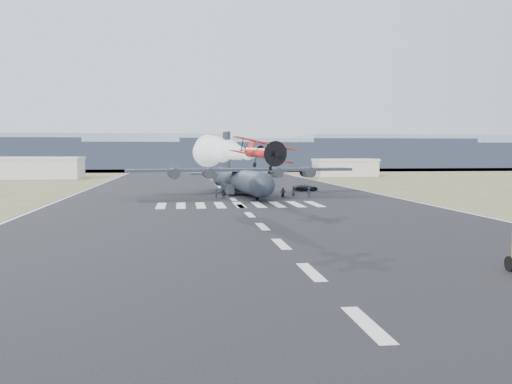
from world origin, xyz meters
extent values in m
plane|color=black|center=(0.00, 0.00, 0.00)|extent=(500.00, 500.00, 0.00)
cube|color=brown|center=(0.00, 230.00, 0.00)|extent=(500.00, 80.00, 0.00)
cube|color=gray|center=(-65.00, 260.00, 8.50)|extent=(150.00, 50.00, 17.00)
cube|color=gray|center=(0.00, 260.00, 6.50)|extent=(150.00, 50.00, 13.00)
cube|color=gray|center=(65.00, 260.00, 7.50)|extent=(150.00, 50.00, 15.00)
cube|color=gray|center=(130.00, 260.00, 8.50)|extent=(150.00, 50.00, 17.00)
cube|color=#B4ADA0|center=(-52.00, 145.00, 3.00)|extent=(24.00, 14.00, 6.00)
cube|color=beige|center=(-52.00, 145.00, 6.30)|extent=(24.50, 14.50, 0.80)
cube|color=#B4ADA0|center=(46.00, 150.00, 2.60)|extent=(20.00, 12.00, 5.20)
cube|color=beige|center=(46.00, 150.00, 5.50)|extent=(20.50, 12.50, 0.80)
cylinder|color=black|center=(13.76, -1.54, 0.53)|extent=(0.39, 1.05, 1.05)
cylinder|color=red|center=(-1.06, 17.52, 8.16)|extent=(1.88, 5.57, 0.99)
sphere|color=black|center=(-1.10, 17.73, 8.55)|extent=(0.77, 0.77, 0.77)
cylinder|color=black|center=(-0.63, 14.92, 8.16)|extent=(1.19, 0.83, 1.10)
cylinder|color=black|center=(-0.57, 14.54, 8.16)|extent=(2.39, 0.43, 2.41)
cube|color=red|center=(-0.99, 17.08, 7.78)|extent=(6.58, 2.15, 1.35)
cube|color=red|center=(-0.94, 16.76, 9.10)|extent=(6.79, 2.19, 1.39)
cube|color=red|center=(-1.48, 20.01, 8.71)|extent=(0.27, 0.99, 1.10)
cube|color=red|center=(-1.48, 20.01, 8.16)|extent=(2.29, 1.12, 0.09)
cylinder|color=black|center=(-1.78, 16.51, 6.85)|extent=(0.21, 0.50, 0.48)
cylinder|color=black|center=(-0.05, 16.80, 6.85)|extent=(0.21, 0.50, 0.48)
sphere|color=white|center=(-1.52, 20.22, 8.16)|extent=(0.77, 0.77, 0.77)
sphere|color=white|center=(-1.95, 22.82, 8.20)|extent=(1.16, 1.16, 1.16)
sphere|color=white|center=(-2.38, 25.42, 8.23)|extent=(1.55, 1.55, 1.55)
sphere|color=white|center=(-2.82, 28.01, 8.26)|extent=(1.94, 1.94, 1.94)
sphere|color=white|center=(-3.25, 30.61, 8.29)|extent=(2.33, 2.33, 2.33)
sphere|color=white|center=(-3.68, 33.21, 8.33)|extent=(2.72, 2.72, 2.72)
sphere|color=white|center=(-4.12, 35.80, 8.36)|extent=(3.11, 3.11, 3.11)
sphere|color=white|center=(-4.55, 38.40, 8.39)|extent=(3.50, 3.50, 3.50)
sphere|color=white|center=(-4.99, 41.00, 8.43)|extent=(3.89, 3.89, 3.89)
sphere|color=white|center=(-5.42, 43.60, 8.46)|extent=(4.28, 4.28, 4.28)
cylinder|color=black|center=(2.29, 69.92, 2.80)|extent=(8.29, 30.41, 4.30)
sphere|color=black|center=(4.30, 55.00, 2.80)|extent=(4.30, 4.30, 4.30)
cone|color=black|center=(0.28, 84.83, 2.80)|extent=(5.12, 6.97, 4.30)
cube|color=black|center=(2.43, 68.85, 4.84)|extent=(43.22, 10.22, 0.54)
cylinder|color=black|center=(-10.28, 66.60, 4.30)|extent=(2.46, 4.31, 1.94)
cylinder|color=#3F3F44|center=(-10.00, 64.46, 4.30)|extent=(3.63, 0.54, 3.66)
cylinder|color=black|center=(-3.89, 67.46, 4.30)|extent=(2.46, 4.31, 1.94)
cylinder|color=#3F3F44|center=(-3.60, 65.33, 4.30)|extent=(3.63, 0.54, 3.66)
cylinder|color=black|center=(8.90, 69.18, 4.30)|extent=(2.46, 4.31, 1.94)
cylinder|color=#3F3F44|center=(9.18, 67.05, 4.30)|extent=(3.63, 0.54, 3.66)
cylinder|color=black|center=(15.29, 70.04, 4.30)|extent=(2.46, 4.31, 1.94)
cylinder|color=#3F3F44|center=(15.58, 67.91, 4.30)|extent=(3.63, 0.54, 3.66)
cube|color=black|center=(0.56, 82.70, 8.17)|extent=(1.29, 4.88, 8.60)
cube|color=black|center=(0.49, 83.24, 3.66)|extent=(15.35, 5.21, 0.38)
cube|color=black|center=(-0.20, 70.67, 1.18)|extent=(2.14, 6.57, 1.72)
cylinder|color=black|center=(-0.20, 70.67, 0.59)|extent=(0.69, 1.24, 1.18)
cube|color=black|center=(4.49, 71.30, 1.18)|extent=(2.14, 6.57, 1.72)
cylinder|color=black|center=(4.49, 71.30, 0.59)|extent=(0.69, 1.24, 1.18)
cylinder|color=black|center=(3.87, 58.20, 0.48)|extent=(0.56, 1.02, 0.97)
imported|color=black|center=(17.23, 79.80, 0.69)|extent=(5.33, 3.21, 1.38)
imported|color=black|center=(10.94, 62.13, 0.78)|extent=(0.58, 0.48, 1.57)
imported|color=black|center=(5.54, 66.91, 0.78)|extent=(0.68, 0.86, 1.55)
imported|color=black|center=(13.96, 62.68, 0.93)|extent=(1.26, 1.24, 1.87)
imported|color=black|center=(9.42, 64.00, 0.89)|extent=(1.16, 1.03, 1.78)
imported|color=black|center=(9.56, 64.99, 0.85)|extent=(0.93, 0.69, 1.71)
imported|color=black|center=(-1.56, 62.72, 0.82)|extent=(1.52, 1.27, 1.63)
imported|color=black|center=(-2.79, 62.80, 0.82)|extent=(0.60, 0.68, 1.63)
imported|color=black|center=(12.03, 67.27, 0.89)|extent=(1.01, 0.86, 1.77)
camera|label=1|loc=(-8.71, -37.87, 8.25)|focal=40.00mm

